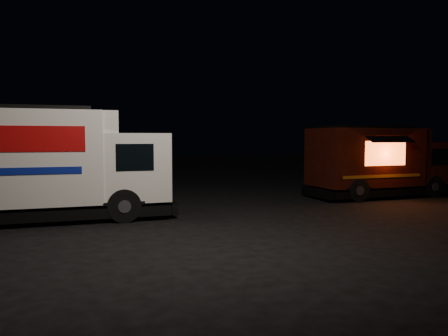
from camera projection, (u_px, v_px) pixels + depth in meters
ground at (242, 214)px, 12.48m from camera, size 80.00×80.00×0.00m
white_truck at (48, 164)px, 11.52m from camera, size 6.76×2.91×2.97m
red_truck at (381, 161)px, 16.18m from camera, size 5.73×2.44×2.61m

